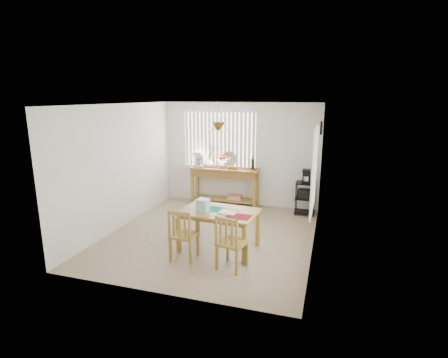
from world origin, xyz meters
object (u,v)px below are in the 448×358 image
(dining_table, at_px, (219,215))
(chair_right, at_px, (231,243))
(wire_cart, at_px, (305,195))
(cart_items, at_px, (306,176))
(sideboard, at_px, (225,177))
(chair_left, at_px, (183,235))

(dining_table, xyz_separation_m, chair_right, (0.42, -0.68, -0.20))
(wire_cart, xyz_separation_m, dining_table, (-1.35, -2.45, 0.18))
(cart_items, bearing_deg, chair_right, -106.48)
(sideboard, xyz_separation_m, cart_items, (2.02, -0.10, 0.19))
(chair_left, bearing_deg, cart_items, 59.58)
(sideboard, distance_m, cart_items, 2.03)
(cart_items, xyz_separation_m, chair_right, (-0.93, -3.13, -0.47))
(chair_left, bearing_deg, chair_right, -5.10)
(chair_right, bearing_deg, chair_left, 174.90)
(sideboard, distance_m, dining_table, 2.64)
(wire_cart, bearing_deg, cart_items, 90.00)
(chair_right, bearing_deg, sideboard, 108.64)
(sideboard, xyz_separation_m, wire_cart, (2.02, -0.10, -0.27))
(cart_items, height_order, chair_left, cart_items)
(cart_items, bearing_deg, dining_table, -118.82)
(sideboard, height_order, wire_cart, sideboard)
(cart_items, height_order, chair_right, cart_items)
(sideboard, height_order, chair_right, sideboard)
(dining_table, bearing_deg, wire_cart, 61.10)
(wire_cart, height_order, dining_table, wire_cart)
(wire_cart, height_order, chair_left, chair_left)
(sideboard, bearing_deg, wire_cart, -2.97)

